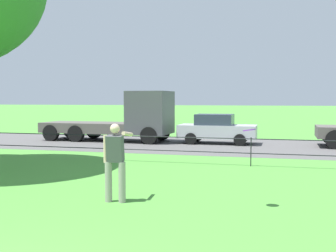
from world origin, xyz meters
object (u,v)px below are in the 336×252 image
object	(u,v)px
frisbee	(249,130)
flatbed_truck_far_right	(125,119)
car_silver_far_left	(217,129)
person_thrower	(115,160)

from	to	relation	value
frisbee	flatbed_truck_far_right	size ratio (longest dim) A/B	0.05
frisbee	car_silver_far_left	world-z (taller)	frisbee
person_thrower	flatbed_truck_far_right	xyz separation A→B (m)	(-4.55, 12.70, 0.26)
person_thrower	car_silver_far_left	world-z (taller)	person_thrower
person_thrower	frisbee	size ratio (longest dim) A/B	5.03
frisbee	flatbed_truck_far_right	distance (m)	14.55
flatbed_truck_far_right	person_thrower	bearing A→B (deg)	-70.27
person_thrower	frisbee	world-z (taller)	person_thrower
person_thrower	car_silver_far_left	bearing A→B (deg)	87.75
person_thrower	flatbed_truck_far_right	world-z (taller)	flatbed_truck_far_right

